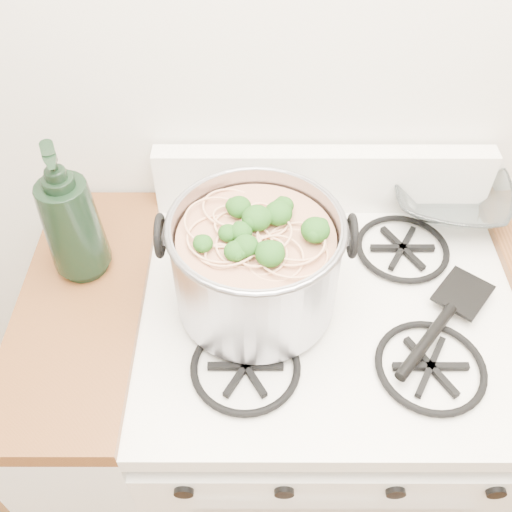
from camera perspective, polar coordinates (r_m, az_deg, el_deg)
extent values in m
plane|color=silver|center=(1.15, 8.19, 22.98)|extent=(3.60, 0.00, 3.60)
cube|color=white|center=(1.59, 5.67, -15.95)|extent=(0.76, 0.65, 0.81)
cube|color=white|center=(1.19, 7.35, -5.53)|extent=(0.76, 0.65, 0.04)
cube|color=black|center=(1.16, 7.50, -4.57)|extent=(0.60, 0.56, 0.02)
cylinder|color=black|center=(1.12, -7.19, -21.93)|extent=(0.04, 0.03, 0.04)
cylinder|color=black|center=(1.11, 2.81, -22.08)|extent=(0.04, 0.03, 0.04)
cylinder|color=black|center=(1.14, 13.71, -21.54)|extent=(0.04, 0.03, 0.04)
cylinder|color=black|center=(1.19, 22.75, -20.55)|extent=(0.04, 0.03, 0.04)
cube|color=silver|center=(1.59, -13.33, -15.02)|extent=(0.25, 0.65, 0.88)
cube|color=#573015|center=(1.21, -17.03, -4.73)|extent=(0.25, 0.65, 0.04)
cylinder|color=#9A99A2|center=(1.06, 0.00, -0.76)|extent=(0.31, 0.31, 0.21)
torus|color=#9A99A2|center=(0.99, 0.00, 3.09)|extent=(0.32, 0.32, 0.01)
torus|color=black|center=(1.02, -9.57, 2.01)|extent=(0.01, 0.08, 0.08)
torus|color=black|center=(1.02, 9.58, 1.99)|extent=(0.01, 0.08, 0.08)
cylinder|color=#A66F4E|center=(1.07, 0.00, -1.31)|extent=(0.29, 0.29, 0.18)
sphere|color=#1C4A13|center=(1.00, 0.00, 2.72)|extent=(0.04, 0.04, 0.04)
sphere|color=#1C4A13|center=(1.00, 0.00, 2.72)|extent=(0.04, 0.04, 0.04)
sphere|color=#1C4A13|center=(1.00, 0.00, 2.72)|extent=(0.04, 0.04, 0.04)
sphere|color=#1C4A13|center=(1.00, 0.00, 2.72)|extent=(0.04, 0.04, 0.04)
sphere|color=#1C4A13|center=(1.00, 0.00, 2.72)|extent=(0.04, 0.04, 0.04)
sphere|color=#1C4A13|center=(1.00, 0.00, 2.72)|extent=(0.04, 0.04, 0.04)
sphere|color=#1C4A13|center=(1.00, 0.00, 2.72)|extent=(0.04, 0.04, 0.04)
sphere|color=#1C4A13|center=(1.00, 0.00, 2.72)|extent=(0.04, 0.04, 0.04)
sphere|color=#1C4A13|center=(1.00, 0.00, 2.72)|extent=(0.04, 0.04, 0.04)
sphere|color=#1C4A13|center=(1.00, 0.00, 2.72)|extent=(0.04, 0.04, 0.04)
sphere|color=#1C4A13|center=(1.00, 0.00, 2.72)|extent=(0.04, 0.04, 0.04)
sphere|color=#1C4A13|center=(1.00, 0.00, 2.72)|extent=(0.04, 0.04, 0.04)
sphere|color=#1C4A13|center=(1.00, 0.00, 2.72)|extent=(0.04, 0.04, 0.04)
imported|color=white|center=(1.39, 18.69, 5.20)|extent=(0.13, 0.13, 0.03)
imported|color=black|center=(1.15, -18.25, 4.09)|extent=(0.15, 0.15, 0.31)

